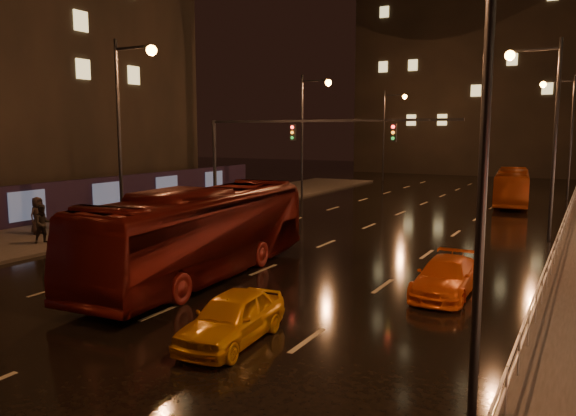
{
  "coord_description": "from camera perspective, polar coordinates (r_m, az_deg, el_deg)",
  "views": [
    {
      "loc": [
        11.39,
        -8.77,
        5.49
      ],
      "look_at": [
        0.85,
        10.52,
        2.5
      ],
      "focal_mm": 35.0,
      "sensor_mm": 36.0,
      "label": 1
    }
  ],
  "objects": [
    {
      "name": "ground",
      "position": [
        31.42,
        6.96,
        -2.37
      ],
      "size": [
        140.0,
        140.0,
        0.0
      ],
      "primitive_type": "plane",
      "color": "black",
      "rests_on": "ground"
    },
    {
      "name": "sidewalk_left",
      "position": [
        34.84,
        -17.44,
        -1.55
      ],
      "size": [
        7.0,
        70.0,
        0.15
      ],
      "primitive_type": "cube",
      "color": "#38332D",
      "rests_on": "ground"
    },
    {
      "name": "building_distant",
      "position": [
        82.06,
        24.12,
        15.87
      ],
      "size": [
        44.0,
        16.0,
        36.0
      ],
      "primitive_type": "cube",
      "color": "black",
      "rests_on": "ground"
    },
    {
      "name": "hoarding_left",
      "position": [
        35.59,
        -25.15,
        0.17
      ],
      "size": [
        0.3,
        46.0,
        2.5
      ],
      "primitive_type": "cube",
      "color": "black",
      "rests_on": "ground"
    },
    {
      "name": "traffic_signal",
      "position": [
        33.15,
        -1.11,
        6.44
      ],
      "size": [
        15.31,
        0.32,
        6.2
      ],
      "color": "black",
      "rests_on": "ground"
    },
    {
      "name": "streetlight_right",
      "position": [
        11.09,
        16.05,
        12.32
      ],
      "size": [
        2.64,
        0.5,
        10.0
      ],
      "color": "black",
      "rests_on": "ground"
    },
    {
      "name": "railing_right",
      "position": [
        27.18,
        25.74,
        -2.76
      ],
      "size": [
        0.05,
        56.0,
        1.0
      ],
      "color": "#99999E",
      "rests_on": "sidewalk_right"
    },
    {
      "name": "bus_red",
      "position": [
        21.45,
        -8.83,
        -2.5
      ],
      "size": [
        3.78,
        12.45,
        3.42
      ],
      "primitive_type": "imported",
      "rotation": [
        0.0,
        0.0,
        0.07
      ],
      "color": "#4C0E0A",
      "rests_on": "ground"
    },
    {
      "name": "bus_curb",
      "position": [
        45.75,
        21.79,
        2.01
      ],
      "size": [
        3.32,
        9.93,
        2.71
      ],
      "primitive_type": "imported",
      "rotation": [
        0.0,
        0.0,
        0.11
      ],
      "color": "maroon",
      "rests_on": "ground"
    },
    {
      "name": "taxi_near",
      "position": [
        15.02,
        -5.72,
        -11.02
      ],
      "size": [
        1.89,
        4.03,
        1.34
      ],
      "primitive_type": "imported",
      "rotation": [
        0.0,
        0.0,
        0.08
      ],
      "color": "orange",
      "rests_on": "ground"
    },
    {
      "name": "taxi_far",
      "position": [
        19.83,
        15.73,
        -6.76
      ],
      "size": [
        1.81,
        4.3,
        1.24
      ],
      "primitive_type": "imported",
      "rotation": [
        0.0,
        0.0,
        0.02
      ],
      "color": "#E55B15",
      "rests_on": "ground"
    },
    {
      "name": "pedestrian_b",
      "position": [
        29.5,
        -23.61,
        -1.48
      ],
      "size": [
        0.98,
        1.1,
        1.88
      ],
      "primitive_type": "imported",
      "rotation": [
        0.0,
        0.0,
        1.22
      ],
      "color": "black",
      "rests_on": "sidewalk_left"
    },
    {
      "name": "pedestrian_c",
      "position": [
        32.23,
        -24.07,
        -0.7
      ],
      "size": [
        0.68,
        0.99,
        1.96
      ],
      "primitive_type": "imported",
      "rotation": [
        0.0,
        0.0,
        1.63
      ],
      "color": "black",
      "rests_on": "sidewalk_left"
    }
  ]
}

